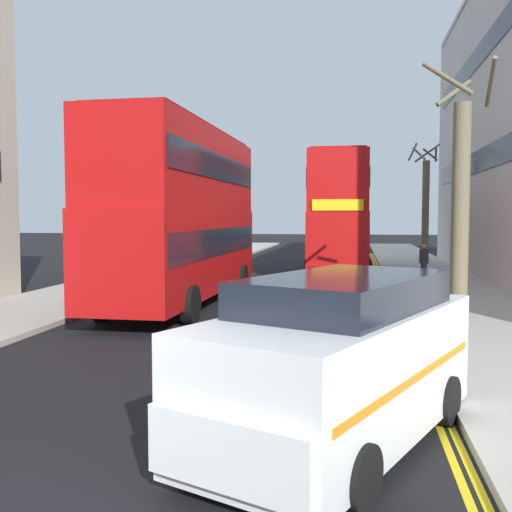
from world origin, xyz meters
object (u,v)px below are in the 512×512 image
at_px(double_decker_bus_away, 182,211).
at_px(pedestrian_far, 424,263).
at_px(double_decker_bus_oncoming, 339,212).
at_px(taxi_minivan, 337,362).

distance_m(double_decker_bus_away, pedestrian_far, 10.25).
xyz_separation_m(double_decker_bus_oncoming, taxi_minivan, (0.55, -21.78, -1.96)).
xyz_separation_m(double_decker_bus_away, taxi_minivan, (5.25, -11.28, -1.96)).
distance_m(double_decker_bus_away, taxi_minivan, 12.60).
relative_size(double_decker_bus_away, taxi_minivan, 2.10).
distance_m(double_decker_bus_oncoming, taxi_minivan, 21.87).
xyz_separation_m(taxi_minivan, pedestrian_far, (2.91, 17.13, -0.08)).
bearing_deg(pedestrian_far, double_decker_bus_oncoming, 126.62).
xyz_separation_m(double_decker_bus_away, pedestrian_far, (8.16, 5.85, -2.04)).
bearing_deg(double_decker_bus_away, double_decker_bus_oncoming, 65.86).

